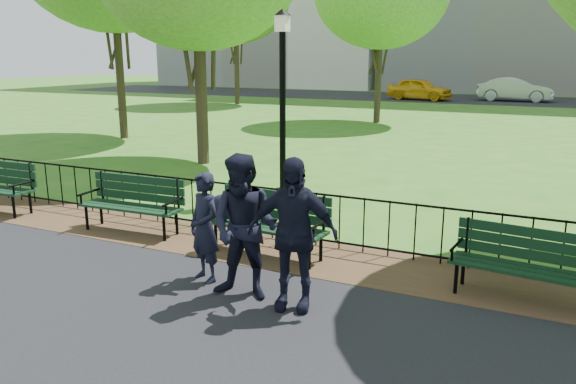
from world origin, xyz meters
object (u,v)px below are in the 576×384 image
at_px(park_bench_main, 254,213).
at_px(park_bench_right_a, 526,257).
at_px(person_mid, 245,228).
at_px(sedan_silver, 515,89).
at_px(person_right, 292,234).
at_px(person_left, 205,227).
at_px(park_bench_left_a, 134,198).
at_px(lamppost, 283,98).
at_px(taxi, 420,89).

xyz_separation_m(park_bench_main, park_bench_right_a, (3.92, -0.06, -0.07)).
bearing_deg(person_mid, park_bench_right_a, 18.04).
distance_m(park_bench_main, sedan_silver, 33.00).
relative_size(park_bench_right_a, person_right, 0.97).
height_order(person_mid, sedan_silver, person_mid).
distance_m(person_left, person_mid, 0.83).
distance_m(park_bench_left_a, lamppost, 3.91).
bearing_deg(park_bench_right_a, taxi, 110.84).
bearing_deg(person_left, park_bench_right_a, 39.36).
xyz_separation_m(park_bench_right_a, taxi, (-8.26, 31.46, 0.17)).
bearing_deg(park_bench_right_a, person_left, -157.28).
height_order(park_bench_right_a, lamppost, lamppost).
relative_size(park_bench_main, park_bench_left_a, 1.03).
bearing_deg(park_bench_right_a, park_bench_main, -174.79).
bearing_deg(person_left, person_mid, 4.66).
distance_m(park_bench_main, person_mid, 1.68).
xyz_separation_m(lamppost, taxi, (-3.17, 27.94, -1.40)).
bearing_deg(sedan_silver, park_bench_left_a, 173.45).
height_order(lamppost, taxi, lamppost).
bearing_deg(taxi, sedan_silver, -64.42).
bearing_deg(sedan_silver, person_left, 177.66).
distance_m(person_mid, taxi, 33.28).
distance_m(park_bench_right_a, lamppost, 6.38).
distance_m(lamppost, taxi, 28.15).
relative_size(person_mid, sedan_silver, 0.39).
xyz_separation_m(park_bench_right_a, sedan_silver, (-2.30, 33.02, 0.21)).
xyz_separation_m(park_bench_left_a, park_bench_right_a, (6.35, -0.16, -0.03)).
bearing_deg(park_bench_main, sedan_silver, 91.29).
distance_m(person_left, sedan_silver, 34.25).
height_order(person_right, taxi, person_right).
bearing_deg(park_bench_left_a, park_bench_main, -5.06).
distance_m(person_right, taxi, 33.40).
xyz_separation_m(park_bench_left_a, person_left, (2.37, -1.35, 0.16)).
bearing_deg(park_bench_left_a, sedan_silver, 80.13).
distance_m(park_bench_left_a, person_right, 4.14).
xyz_separation_m(park_bench_main, taxi, (-4.34, 31.39, 0.10)).
bearing_deg(person_mid, park_bench_left_a, 146.93).
xyz_separation_m(park_bench_main, park_bench_left_a, (-2.44, 0.09, -0.04)).
relative_size(person_mid, taxi, 0.43).
height_order(park_bench_left_a, sedan_silver, sedan_silver).
distance_m(park_bench_main, lamppost, 3.94).
height_order(park_bench_right_a, person_mid, person_mid).
distance_m(park_bench_right_a, person_left, 4.17).
bearing_deg(park_bench_main, taxi, 101.96).
relative_size(person_right, sedan_silver, 0.40).
distance_m(park_bench_left_a, person_left, 2.73).
bearing_deg(park_bench_left_a, person_mid, -29.83).
relative_size(park_bench_main, lamppost, 0.49).
distance_m(park_bench_left_a, sedan_silver, 33.11).
bearing_deg(person_right, person_mid, 166.83).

